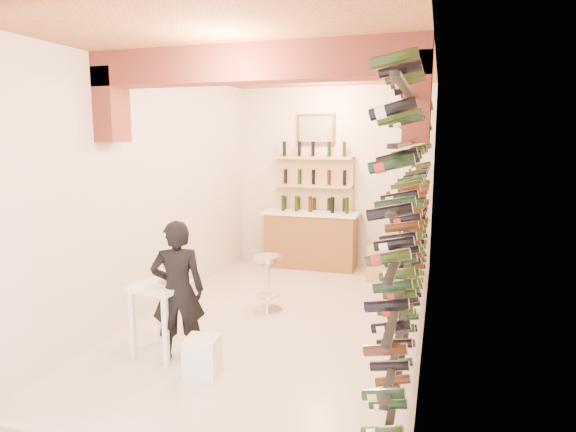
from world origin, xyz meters
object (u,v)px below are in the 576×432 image
Objects in this scene: tasting_table at (162,296)px; chrome_barstool at (267,279)px; wine_rack at (409,205)px; person at (178,291)px; back_counter at (311,238)px; crate_lower at (383,271)px; white_stool at (202,357)px.

chrome_barstool is (0.63, 1.57, -0.20)m from tasting_table.
chrome_barstool is (-1.80, 0.26, -1.11)m from wine_rack.
wine_rack reaches higher than person.
back_counter is at bearing 124.66° from wine_rack.
tasting_table is 4.01m from crate_lower.
crate_lower is (1.32, 3.80, -0.04)m from white_stool.
tasting_table is at bearing 152.32° from white_stool.
person is 3.97m from crate_lower.
back_counter is 4.06m from person.
crate_lower is at bearing 70.76° from white_stool.
white_stool is (0.03, -4.29, -0.34)m from back_counter.
tasting_table reaches higher than crate_lower.
wine_rack is 10.88× the size of crate_lower.
back_counter is 4.31m from white_stool.
white_stool is 1.92m from chrome_barstool.
crate_lower is (1.96, 3.46, -0.48)m from tasting_table.
back_counter is (-1.83, 2.65, -1.02)m from wine_rack.
person is 1.95× the size of chrome_barstool.
white_stool is 0.26× the size of person.
white_stool is 0.74× the size of crate_lower.
person is 1.71m from chrome_barstool.
wine_rack is 3.84× the size of person.
chrome_barstool is at bearing -127.94° from person.
white_stool reaches higher than crate_lower.
wine_rack is 3.35× the size of back_counter.
crate_lower is (1.33, 1.89, -0.28)m from chrome_barstool.
crate_lower is at bearing 54.99° from chrome_barstool.
back_counter is 3.24× the size of crate_lower.
person is at bearing -103.44° from chrome_barstool.
wine_rack is 2.61m from crate_lower.
white_stool is 0.51× the size of chrome_barstool.
chrome_barstool reaches higher than crate_lower.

